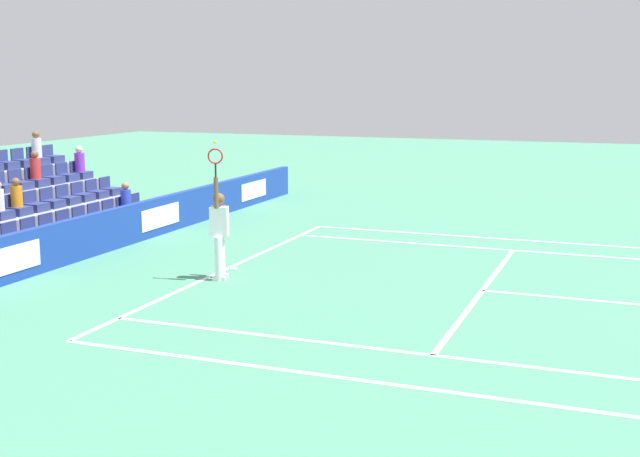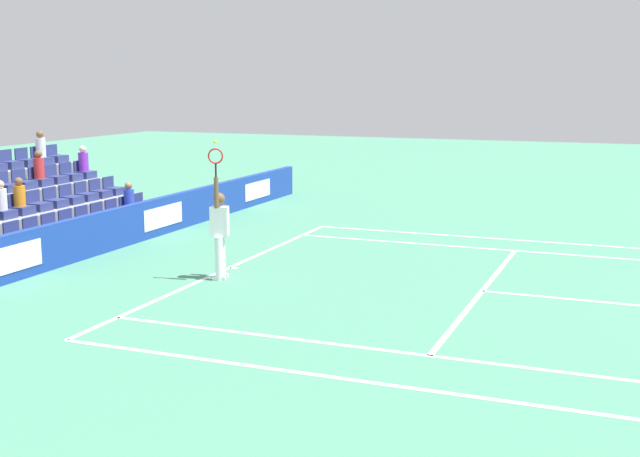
{
  "view_description": "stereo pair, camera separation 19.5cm",
  "coord_description": "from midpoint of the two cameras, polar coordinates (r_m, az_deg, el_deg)",
  "views": [
    {
      "loc": [
        15.79,
        -3.74,
        4.05
      ],
      "look_at": [
        0.48,
        -9.58,
        1.1
      ],
      "focal_mm": 46.93,
      "sensor_mm": 36.0,
      "label": 1
    },
    {
      "loc": [
        15.72,
        -3.56,
        4.05
      ],
      "look_at": [
        0.48,
        -9.58,
        1.1
      ],
      "focal_mm": 46.93,
      "sensor_mm": 36.0,
      "label": 2
    }
  ],
  "objects": [
    {
      "name": "line_baseline",
      "position": [
        18.24,
        -6.56,
        -2.68
      ],
      "size": [
        10.97,
        0.1,
        0.01
      ],
      "primitive_type": "cube",
      "color": "white",
      "rests_on": "ground"
    },
    {
      "name": "line_singles_sideline_left",
      "position": [
        12.54,
        9.32,
        -8.77
      ],
      "size": [
        0.1,
        11.89,
        0.01
      ],
      "primitive_type": "cube",
      "color": "white",
      "rests_on": "ground"
    },
    {
      "name": "tennis_player",
      "position": [
        17.06,
        -7.2,
        -0.2
      ],
      "size": [
        0.54,
        0.41,
        2.85
      ],
      "color": "white",
      "rests_on": "ground"
    },
    {
      "name": "line_centre_mark",
      "position": [
        18.19,
        -6.28,
        -2.71
      ],
      "size": [
        0.1,
        0.2,
        0.01
      ],
      "primitive_type": "cube",
      "color": "white",
      "rests_on": "ground"
    },
    {
      "name": "line_doubles_sideline_left",
      "position": [
        11.28,
        7.88,
        -10.93
      ],
      "size": [
        0.1,
        11.89,
        0.01
      ],
      "primitive_type": "cube",
      "color": "white",
      "rests_on": "ground"
    },
    {
      "name": "line_service",
      "position": [
        16.5,
        10.68,
        -4.17
      ],
      "size": [
        8.23,
        0.1,
        0.01
      ],
      "primitive_type": "cube",
      "color": "white",
      "rests_on": "ground"
    },
    {
      "name": "sponsor_barrier",
      "position": [
        19.98,
        -15.59,
        -0.44
      ],
      "size": [
        22.68,
        0.22,
        0.98
      ],
      "color": "#193899",
      "rests_on": "ground"
    },
    {
      "name": "line_doubles_sideline_right",
      "position": [
        21.74,
        14.46,
        -0.84
      ],
      "size": [
        0.1,
        11.89,
        0.01
      ],
      "primitive_type": "cube",
      "color": "white",
      "rests_on": "ground"
    },
    {
      "name": "line_singles_sideline_right",
      "position": [
        20.41,
        14.02,
        -1.54
      ],
      "size": [
        0.1,
        11.89,
        0.01
      ],
      "primitive_type": "cube",
      "color": "white",
      "rests_on": "ground"
    }
  ]
}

